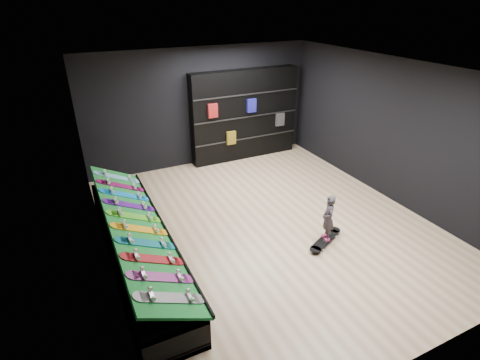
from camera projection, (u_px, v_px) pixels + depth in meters
name	position (u px, v px, depth m)	size (l,w,h in m)	color
floor	(267.00, 224.00, 7.47)	(6.00, 7.00, 0.01)	#CBAD89
ceiling	(273.00, 70.00, 6.14)	(6.00, 7.00, 0.01)	white
wall_back	(201.00, 107.00, 9.62)	(6.00, 0.02, 3.00)	black
wall_front	(434.00, 268.00, 3.99)	(6.00, 0.02, 3.00)	black
wall_left	(97.00, 188.00, 5.63)	(0.02, 7.00, 3.00)	black
wall_right	(391.00, 131.00, 7.98)	(0.02, 7.00, 3.00)	black
display_rack	(137.00, 248.00, 6.36)	(0.90, 4.50, 0.50)	black
turf_ramp	(137.00, 224.00, 6.18)	(1.00, 4.50, 0.04)	#0F5F20
back_shelving	(244.00, 115.00, 10.06)	(3.00, 0.35, 2.40)	black
floor_skateboard	(325.00, 241.00, 6.89)	(0.98, 0.22, 0.09)	black
child	(327.00, 227.00, 6.75)	(0.20, 0.14, 0.53)	black
display_board_0	(170.00, 298.00, 4.64)	(0.98, 0.22, 0.09)	black
display_board_1	(161.00, 277.00, 4.98)	(0.98, 0.22, 0.09)	#2626BF
display_board_2	(153.00, 259.00, 5.32)	(0.98, 0.22, 0.09)	red
display_board_3	(146.00, 243.00, 5.66)	(0.98, 0.22, 0.09)	#0C8C99
display_board_4	(140.00, 229.00, 6.00)	(0.98, 0.22, 0.09)	orange
display_board_5	(135.00, 216.00, 6.34)	(0.98, 0.22, 0.09)	green
display_board_6	(130.00, 205.00, 6.68)	(0.98, 0.22, 0.09)	purple
display_board_7	(125.00, 195.00, 7.02)	(0.98, 0.22, 0.09)	blue
display_board_8	(121.00, 186.00, 7.36)	(0.98, 0.22, 0.09)	#E5198C
display_board_9	(117.00, 177.00, 7.70)	(0.98, 0.22, 0.09)	#0CB2E5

